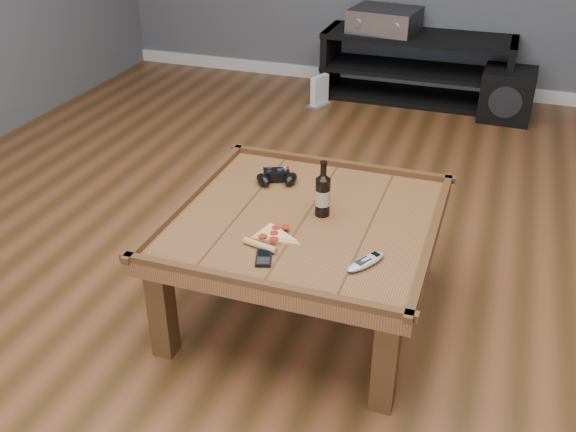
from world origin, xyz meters
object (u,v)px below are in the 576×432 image
(media_console, at_px, (416,68))
(game_console, at_px, (319,92))
(subwoofer, at_px, (507,94))
(beer_bottle, at_px, (323,194))
(coffee_table, at_px, (305,230))
(remote_control, at_px, (366,262))
(smartphone, at_px, (264,258))
(av_receiver, at_px, (385,20))
(pizza_slice, at_px, (272,237))
(game_controller, at_px, (277,177))

(media_console, distance_m, game_console, 0.76)
(subwoofer, bearing_deg, beer_bottle, -102.11)
(coffee_table, bearing_deg, remote_control, -39.76)
(smartphone, relative_size, remote_control, 0.62)
(smartphone, bearing_deg, av_receiver, 76.58)
(media_console, relative_size, av_receiver, 2.67)
(pizza_slice, distance_m, smartphone, 0.14)
(beer_bottle, bearing_deg, remote_control, -49.95)
(remote_control, height_order, game_console, remote_control)
(coffee_table, bearing_deg, media_console, 90.00)
(coffee_table, relative_size, beer_bottle, 4.56)
(coffee_table, xyz_separation_m, subwoofer, (0.68, 2.56, -0.21))
(coffee_table, bearing_deg, smartphone, -97.85)
(pizza_slice, xyz_separation_m, av_receiver, (-0.20, 2.94, 0.12))
(coffee_table, relative_size, subwoofer, 2.81)
(beer_bottle, distance_m, pizza_slice, 0.27)
(remote_control, distance_m, subwoofer, 2.85)
(game_controller, distance_m, subwoofer, 2.50)
(smartphone, height_order, av_receiver, av_receiver)
(pizza_slice, height_order, subwoofer, pizza_slice)
(coffee_table, relative_size, game_console, 4.45)
(subwoofer, bearing_deg, game_controller, -109.09)
(subwoofer, distance_m, game_console, 1.34)
(game_controller, bearing_deg, pizza_slice, -95.39)
(smartphone, height_order, game_console, smartphone)
(beer_bottle, bearing_deg, smartphone, -105.49)
(game_console, bearing_deg, coffee_table, -53.82)
(remote_control, relative_size, game_console, 0.76)
(media_console, xyz_separation_m, remote_control, (0.30, -3.00, 0.22))
(av_receiver, bearing_deg, game_console, -128.07)
(smartphone, bearing_deg, subwoofer, 58.46)
(media_console, xyz_separation_m, subwoofer, (0.68, -0.19, -0.07))
(beer_bottle, distance_m, game_console, 2.48)
(coffee_table, distance_m, pizza_slice, 0.21)
(pizza_slice, height_order, smartphone, pizza_slice)
(media_console, xyz_separation_m, smartphone, (-0.05, -3.08, 0.21))
(smartphone, bearing_deg, game_controller, 88.06)
(media_console, distance_m, beer_bottle, 2.73)
(coffee_table, distance_m, game_controller, 0.33)
(beer_bottle, xyz_separation_m, game_controller, (-0.26, 0.20, -0.07))
(coffee_table, height_order, beer_bottle, beer_bottle)
(media_console, relative_size, game_console, 6.05)
(game_controller, relative_size, remote_control, 1.03)
(game_controller, bearing_deg, media_console, 62.17)
(media_console, bearing_deg, game_console, -149.62)
(media_console, xyz_separation_m, game_controller, (-0.20, -2.51, 0.23))
(beer_bottle, distance_m, remote_control, 0.38)
(pizza_slice, bearing_deg, game_controller, 121.24)
(game_console, bearing_deg, subwoofer, 29.27)
(beer_bottle, height_order, game_controller, beer_bottle)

